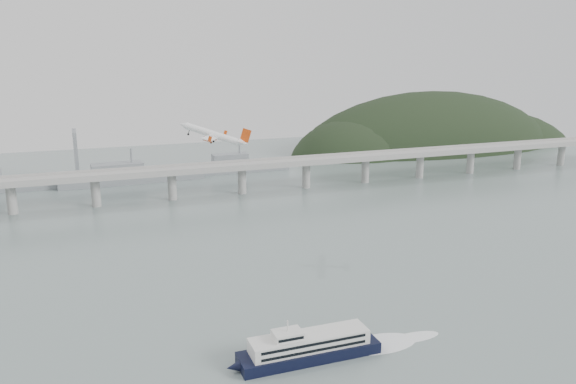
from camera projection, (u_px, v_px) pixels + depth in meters
name	position (u px, v px, depth m)	size (l,w,h in m)	color
ground	(339.00, 314.00, 216.69)	(900.00, 900.00, 0.00)	slate
bridge	(213.00, 172.00, 393.54)	(800.00, 22.00, 23.90)	#969693
headland	(439.00, 163.00, 621.10)	(365.00, 155.00, 156.00)	black
ferry	(309.00, 347.00, 184.44)	(78.31, 14.04, 14.78)	black
airliner	(214.00, 135.00, 258.68)	(31.46, 29.90, 12.37)	white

